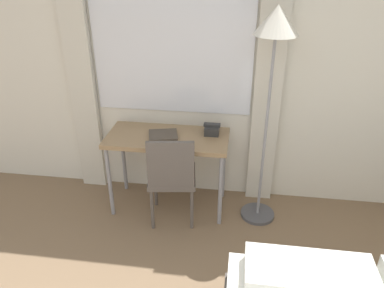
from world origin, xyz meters
TOP-DOWN VIEW (x-y plane):
  - wall_back_with_window at (-0.04, 2.73)m, footprint 5.76×0.13m
  - desk at (-0.32, 2.40)m, footprint 1.06×0.50m
  - desk_chair at (-0.24, 2.18)m, footprint 0.45×0.45m
  - standing_lamp at (0.51, 2.35)m, footprint 0.33×0.33m
  - telephone at (0.06, 2.51)m, footprint 0.15×0.14m
  - book at (-0.35, 2.39)m, footprint 0.29×0.27m

SIDE VIEW (x-z plane):
  - desk_chair at x=-0.24m, z-range 0.06..0.92m
  - desk at x=-0.32m, z-range 0.29..1.03m
  - book at x=-0.35m, z-range 0.74..0.76m
  - telephone at x=0.06m, z-range 0.73..0.82m
  - wall_back_with_window at x=-0.04m, z-range 0.00..2.70m
  - standing_lamp at x=0.51m, z-range 0.60..2.44m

